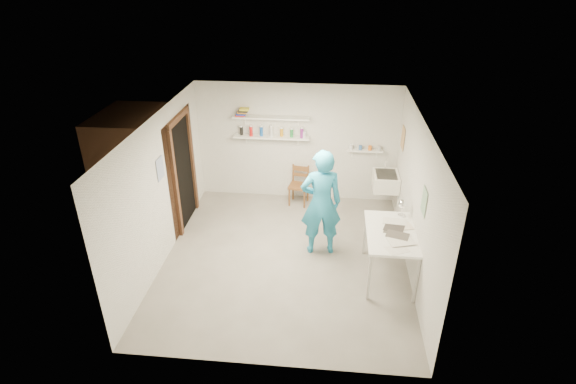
# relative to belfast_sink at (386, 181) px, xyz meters

# --- Properties ---
(floor) EXTENTS (4.00, 4.50, 0.02)m
(floor) POSITION_rel_belfast_sink_xyz_m (-1.75, -1.70, -0.71)
(floor) COLOR slate
(floor) RESTS_ON ground
(ceiling) EXTENTS (4.00, 4.50, 0.02)m
(ceiling) POSITION_rel_belfast_sink_xyz_m (-1.75, -1.70, 1.71)
(ceiling) COLOR silver
(ceiling) RESTS_ON wall_back
(wall_back) EXTENTS (4.00, 0.02, 2.40)m
(wall_back) POSITION_rel_belfast_sink_xyz_m (-1.75, 0.56, 0.50)
(wall_back) COLOR silver
(wall_back) RESTS_ON ground
(wall_front) EXTENTS (4.00, 0.02, 2.40)m
(wall_front) POSITION_rel_belfast_sink_xyz_m (-1.75, -3.96, 0.50)
(wall_front) COLOR silver
(wall_front) RESTS_ON ground
(wall_left) EXTENTS (0.02, 4.50, 2.40)m
(wall_left) POSITION_rel_belfast_sink_xyz_m (-3.76, -1.70, 0.50)
(wall_left) COLOR silver
(wall_left) RESTS_ON ground
(wall_right) EXTENTS (0.02, 4.50, 2.40)m
(wall_right) POSITION_rel_belfast_sink_xyz_m (0.26, -1.70, 0.50)
(wall_right) COLOR silver
(wall_right) RESTS_ON ground
(doorway_recess) EXTENTS (0.02, 0.90, 2.00)m
(doorway_recess) POSITION_rel_belfast_sink_xyz_m (-3.74, -0.65, 0.30)
(doorway_recess) COLOR black
(doorway_recess) RESTS_ON wall_left
(corridor_box) EXTENTS (1.40, 1.50, 2.10)m
(corridor_box) POSITION_rel_belfast_sink_xyz_m (-4.45, -0.65, 0.35)
(corridor_box) COLOR brown
(corridor_box) RESTS_ON ground
(door_lintel) EXTENTS (0.06, 1.05, 0.10)m
(door_lintel) POSITION_rel_belfast_sink_xyz_m (-3.72, -0.65, 1.35)
(door_lintel) COLOR brown
(door_lintel) RESTS_ON wall_left
(door_jamb_near) EXTENTS (0.06, 0.10, 2.00)m
(door_jamb_near) POSITION_rel_belfast_sink_xyz_m (-3.72, -1.15, 0.30)
(door_jamb_near) COLOR brown
(door_jamb_near) RESTS_ON ground
(door_jamb_far) EXTENTS (0.06, 0.10, 2.00)m
(door_jamb_far) POSITION_rel_belfast_sink_xyz_m (-3.72, -0.15, 0.30)
(door_jamb_far) COLOR brown
(door_jamb_far) RESTS_ON ground
(shelf_lower) EXTENTS (1.50, 0.22, 0.03)m
(shelf_lower) POSITION_rel_belfast_sink_xyz_m (-2.25, 0.43, 0.65)
(shelf_lower) COLOR white
(shelf_lower) RESTS_ON wall_back
(shelf_upper) EXTENTS (1.50, 0.22, 0.03)m
(shelf_upper) POSITION_rel_belfast_sink_xyz_m (-2.25, 0.43, 1.05)
(shelf_upper) COLOR white
(shelf_upper) RESTS_ON wall_back
(ledge_shelf) EXTENTS (0.70, 0.14, 0.03)m
(ledge_shelf) POSITION_rel_belfast_sink_xyz_m (-0.40, 0.47, 0.42)
(ledge_shelf) COLOR white
(ledge_shelf) RESTS_ON wall_back
(poster_left) EXTENTS (0.01, 0.28, 0.36)m
(poster_left) POSITION_rel_belfast_sink_xyz_m (-3.74, -1.65, 0.85)
(poster_left) COLOR #334C7F
(poster_left) RESTS_ON wall_left
(poster_right_a) EXTENTS (0.01, 0.34, 0.42)m
(poster_right_a) POSITION_rel_belfast_sink_xyz_m (0.24, 0.10, 0.85)
(poster_right_a) COLOR #995933
(poster_right_a) RESTS_ON wall_right
(poster_right_b) EXTENTS (0.01, 0.30, 0.38)m
(poster_right_b) POSITION_rel_belfast_sink_xyz_m (0.24, -2.25, 0.80)
(poster_right_b) COLOR #3F724C
(poster_right_b) RESTS_ON wall_right
(belfast_sink) EXTENTS (0.48, 0.60, 0.30)m
(belfast_sink) POSITION_rel_belfast_sink_xyz_m (0.00, 0.00, 0.00)
(belfast_sink) COLOR white
(belfast_sink) RESTS_ON wall_right
(man) EXTENTS (0.74, 0.55, 1.87)m
(man) POSITION_rel_belfast_sink_xyz_m (-1.19, -1.42, 0.23)
(man) COLOR #258FBA
(man) RESTS_ON ground
(wall_clock) EXTENTS (0.34, 0.09, 0.34)m
(wall_clock) POSITION_rel_belfast_sink_xyz_m (-1.16, -1.20, 0.55)
(wall_clock) COLOR #CCC48B
(wall_clock) RESTS_ON man
(wooden_chair) EXTENTS (0.43, 0.42, 0.80)m
(wooden_chair) POSITION_rel_belfast_sink_xyz_m (-1.68, 0.22, -0.30)
(wooden_chair) COLOR brown
(wooden_chair) RESTS_ON ground
(work_table) EXTENTS (0.75, 1.24, 0.83)m
(work_table) POSITION_rel_belfast_sink_xyz_m (-0.11, -2.01, -0.29)
(work_table) COLOR white
(work_table) RESTS_ON ground
(desk_lamp) EXTENTS (0.16, 0.16, 0.16)m
(desk_lamp) POSITION_rel_belfast_sink_xyz_m (0.10, -1.52, 0.35)
(desk_lamp) COLOR white
(desk_lamp) RESTS_ON work_table
(spray_cans) EXTENTS (1.26, 0.06, 0.17)m
(spray_cans) POSITION_rel_belfast_sink_xyz_m (-2.25, 0.43, 0.75)
(spray_cans) COLOR black
(spray_cans) RESTS_ON shelf_lower
(book_stack) EXTENTS (0.26, 0.14, 0.14)m
(book_stack) POSITION_rel_belfast_sink_xyz_m (-2.81, 0.43, 1.14)
(book_stack) COLOR red
(book_stack) RESTS_ON shelf_upper
(ledge_pots) EXTENTS (0.48, 0.07, 0.09)m
(ledge_pots) POSITION_rel_belfast_sink_xyz_m (-0.40, 0.47, 0.48)
(ledge_pots) COLOR silver
(ledge_pots) RESTS_ON ledge_shelf
(papers) EXTENTS (0.30, 0.22, 0.03)m
(papers) POSITION_rel_belfast_sink_xyz_m (-0.11, -2.01, 0.14)
(papers) COLOR silver
(papers) RESTS_ON work_table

